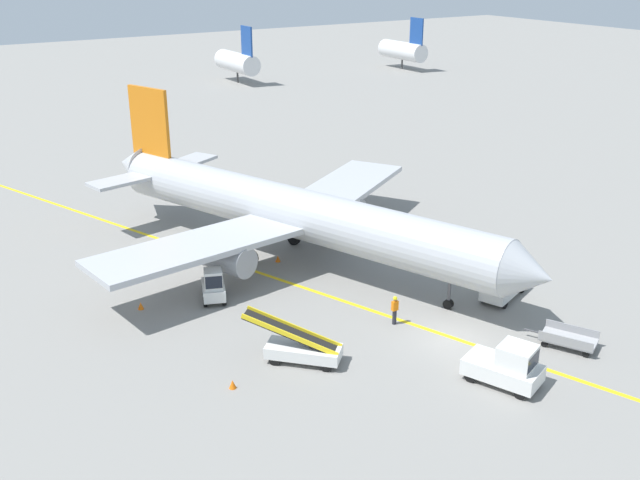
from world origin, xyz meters
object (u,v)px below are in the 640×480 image
(belt_loader_aft_hold, at_px, (503,286))
(safety_cone_wingtip_left, at_px, (233,384))
(safety_cone_nose_right, at_px, (141,306))
(airliner, at_px, (289,211))
(safety_cone_nose_left, at_px, (396,238))
(baggage_tug_near_wing, at_px, (213,286))
(baggage_cart_loaded, at_px, (568,339))
(pushback_tug, at_px, (507,366))
(safety_cone_tail_area, at_px, (278,259))
(ground_crew_marshaller, at_px, (395,309))
(belt_loader_forward_hold, at_px, (301,348))
(safety_cone_wingtip_right, at_px, (400,255))

(belt_loader_aft_hold, relative_size, safety_cone_wingtip_left, 11.64)
(belt_loader_aft_hold, height_order, safety_cone_nose_right, belt_loader_aft_hold)
(airliner, height_order, safety_cone_nose_left, airliner)
(baggage_tug_near_wing, xyz_separation_m, baggage_cart_loaded, (13.31, -15.06, -0.46))
(safety_cone_wingtip_left, bearing_deg, pushback_tug, -31.01)
(safety_cone_nose_left, xyz_separation_m, safety_cone_tail_area, (-8.93, 1.32, 0.00))
(airliner, height_order, ground_crew_marshaller, airliner)
(safety_cone_nose_left, bearing_deg, baggage_tug_near_wing, -173.30)
(belt_loader_forward_hold, distance_m, safety_cone_nose_right, 11.15)
(safety_cone_tail_area, bearing_deg, safety_cone_nose_right, -169.96)
(airliner, height_order, safety_cone_tail_area, airliner)
(safety_cone_wingtip_left, relative_size, safety_cone_tail_area, 1.00)
(belt_loader_aft_hold, xyz_separation_m, safety_cone_nose_left, (0.31, 10.75, -0.56))
(safety_cone_tail_area, bearing_deg, airliner, -1.29)
(airliner, bearing_deg, safety_cone_nose_left, -9.22)
(safety_cone_tail_area, bearing_deg, belt_loader_aft_hold, -54.48)
(pushback_tug, xyz_separation_m, belt_loader_forward_hold, (-7.20, 7.11, -0.22))
(pushback_tug, relative_size, belt_loader_forward_hold, 0.91)
(airliner, relative_size, safety_cone_nose_left, 77.81)
(airliner, bearing_deg, baggage_tug_near_wing, -156.39)
(belt_loader_aft_hold, distance_m, safety_cone_wingtip_left, 18.03)
(safety_cone_wingtip_left, distance_m, safety_cone_wingtip_right, 18.61)
(baggage_tug_near_wing, height_order, safety_cone_nose_left, baggage_tug_near_wing)
(baggage_cart_loaded, height_order, safety_cone_nose_right, baggage_cart_loaded)
(airliner, xyz_separation_m, safety_cone_tail_area, (-0.91, 0.02, -3.20))
(baggage_tug_near_wing, bearing_deg, safety_cone_nose_right, 162.49)
(baggage_cart_loaded, distance_m, safety_cone_nose_left, 16.92)
(safety_cone_nose_right, xyz_separation_m, safety_cone_wingtip_right, (17.46, -2.11, 0.00))
(airliner, height_order, pushback_tug, airliner)
(airliner, bearing_deg, safety_cone_tail_area, 178.71)
(safety_cone_wingtip_right, bearing_deg, baggage_tug_near_wing, 176.47)
(pushback_tug, height_order, safety_cone_nose_left, pushback_tug)
(safety_cone_nose_right, distance_m, safety_cone_wingtip_right, 17.58)
(safety_cone_wingtip_left, bearing_deg, belt_loader_aft_hold, 0.35)
(belt_loader_forward_hold, distance_m, safety_cone_nose_left, 17.74)
(belt_loader_forward_hold, relative_size, safety_cone_wingtip_right, 10.14)
(belt_loader_forward_hold, xyz_separation_m, safety_cone_wingtip_right, (12.63, 7.92, -0.56))
(pushback_tug, height_order, baggage_tug_near_wing, pushback_tug)
(safety_cone_nose_left, bearing_deg, airliner, 170.78)
(safety_cone_wingtip_right, relative_size, safety_cone_tail_area, 1.00)
(airliner, distance_m, safety_cone_wingtip_right, 8.12)
(ground_crew_marshaller, distance_m, safety_cone_tail_area, 11.27)
(baggage_tug_near_wing, relative_size, belt_loader_aft_hold, 0.53)
(baggage_cart_loaded, bearing_deg, safety_cone_wingtip_left, 160.24)
(airliner, bearing_deg, belt_loader_aft_hold, -57.39)
(baggage_tug_near_wing, distance_m, safety_cone_tail_area, 6.88)
(belt_loader_forward_hold, distance_m, belt_loader_aft_hold, 13.98)
(baggage_tug_near_wing, distance_m, safety_cone_wingtip_left, 9.70)
(baggage_cart_loaded, bearing_deg, pushback_tug, -171.55)
(belt_loader_forward_hold, xyz_separation_m, safety_cone_nose_left, (14.28, 10.51, -0.56))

